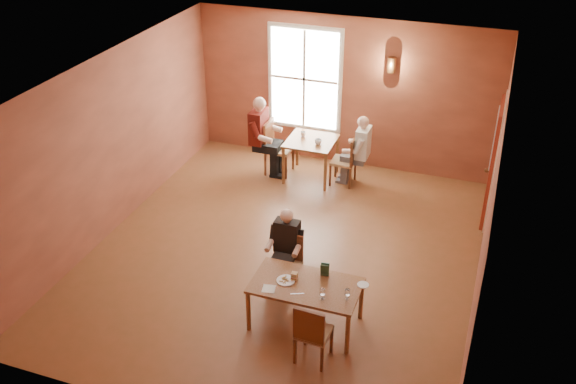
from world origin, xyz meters
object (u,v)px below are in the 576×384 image
(main_table, at_px, (305,304))
(chair_diner_main, at_px, (287,265))
(diner_main, at_px, (286,257))
(chair_diner_white, at_px, (343,160))
(chair_diner_maroon, at_px, (279,148))
(diner_maroon, at_px, (278,137))
(diner_white, at_px, (345,152))
(chair_empty, at_px, (314,331))
(second_table, at_px, (311,159))

(main_table, bearing_deg, chair_diner_main, 127.57)
(diner_main, distance_m, chair_diner_white, 3.48)
(diner_main, relative_size, chair_diner_maroon, 1.11)
(diner_maroon, bearing_deg, main_table, 24.93)
(diner_main, xyz_separation_m, chair_diner_maroon, (-1.38, 3.48, -0.06))
(main_table, height_order, chair_diner_white, chair_diner_white)
(main_table, distance_m, diner_white, 4.15)
(chair_diner_main, distance_m, chair_empty, 1.48)
(main_table, bearing_deg, diner_white, 97.59)
(diner_white, bearing_deg, diner_main, -179.24)
(chair_empty, distance_m, diner_white, 4.77)
(second_table, bearing_deg, diner_maroon, 180.00)
(main_table, distance_m, chair_diner_maroon, 4.51)
(main_table, relative_size, second_table, 1.60)
(second_table, relative_size, chair_diner_white, 0.94)
(diner_white, bearing_deg, chair_diner_white, 90.00)
(diner_main, relative_size, chair_diner_white, 1.22)
(chair_diner_maroon, bearing_deg, chair_empty, 24.90)
(chair_diner_white, bearing_deg, chair_diner_main, -178.73)
(chair_empty, xyz_separation_m, chair_diner_white, (-0.88, 4.69, 0.03))
(diner_main, bearing_deg, chair_diner_main, -90.00)
(main_table, bearing_deg, diner_main, 128.88)
(diner_white, relative_size, diner_maroon, 0.88)
(diner_main, height_order, chair_diner_maroon, diner_main)
(chair_diner_main, bearing_deg, chair_diner_maroon, -68.26)
(second_table, relative_size, chair_diner_maroon, 0.85)
(second_table, relative_size, diner_maroon, 0.60)
(chair_diner_main, relative_size, chair_diner_white, 0.88)
(chair_diner_main, relative_size, diner_white, 0.64)
(diner_white, distance_m, diner_maroon, 1.36)
(second_table, distance_m, chair_diner_maroon, 0.66)
(second_table, bearing_deg, diner_main, -78.22)
(chair_empty, bearing_deg, diner_maroon, 118.69)
(chair_empty, bearing_deg, chair_diner_white, 104.09)
(chair_empty, xyz_separation_m, chair_diner_maroon, (-2.18, 4.69, 0.08))
(diner_maroon, bearing_deg, chair_diner_white, 90.00)
(chair_diner_main, height_order, chair_diner_maroon, chair_diner_maroon)
(second_table, distance_m, diner_white, 0.73)
(chair_empty, relative_size, second_table, 1.01)
(diner_main, distance_m, diner_white, 3.48)
(diner_white, bearing_deg, chair_empty, -169.76)
(diner_main, height_order, chair_diner_white, diner_main)
(chair_diner_main, height_order, diner_white, diner_white)
(main_table, distance_m, chair_empty, 0.67)
(diner_white, bearing_deg, chair_diner_main, -179.23)
(diner_white, bearing_deg, main_table, -172.41)
(diner_white, xyz_separation_m, diner_maroon, (-1.36, 0.00, 0.09))
(diner_main, xyz_separation_m, diner_maroon, (-1.41, 3.48, 0.17))
(chair_diner_main, distance_m, chair_diner_white, 3.45)
(chair_diner_maroon, bearing_deg, chair_diner_main, 21.74)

